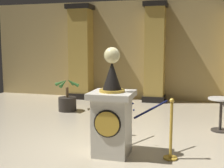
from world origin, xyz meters
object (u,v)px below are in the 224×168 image
pedestal_clock (112,114)px  potted_palm_left (67,101)px  stanchion_near (171,138)px  cafe_table (221,110)px  stanchion_far (104,119)px

pedestal_clock → potted_palm_left: (-2.16, 2.99, -0.45)m
stanchion_near → cafe_table: stanchion_near is taller
pedestal_clock → stanchion_near: (1.01, 0.06, -0.36)m
pedestal_clock → stanchion_far: bearing=114.0°
stanchion_near → stanchion_far: stanchion_near is taller
stanchion_far → stanchion_near: bearing=-33.0°
pedestal_clock → cafe_table: 2.82m
stanchion_near → potted_palm_left: (-3.17, 2.93, -0.09)m
stanchion_far → potted_palm_left: 2.62m
potted_palm_left → pedestal_clock: bearing=-54.2°
stanchion_far → potted_palm_left: size_ratio=1.07×
pedestal_clock → stanchion_near: pedestal_clock is taller
stanchion_near → pedestal_clock: bearing=-176.7°
stanchion_near → stanchion_far: (-1.46, 0.95, -0.00)m
stanchion_near → cafe_table: (0.96, 1.94, 0.11)m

